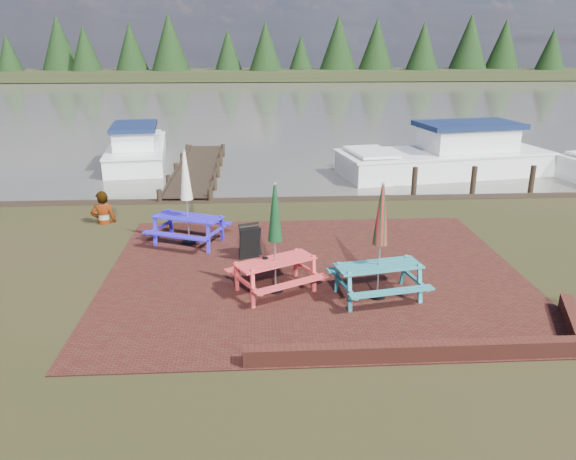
% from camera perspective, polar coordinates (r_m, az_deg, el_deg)
% --- Properties ---
extents(ground, '(120.00, 120.00, 0.00)m').
position_cam_1_polar(ground, '(11.47, 3.19, -6.39)').
color(ground, black).
rests_on(ground, ground).
extents(paving, '(9.00, 7.50, 0.02)m').
position_cam_1_polar(paving, '(12.37, 2.67, -4.38)').
color(paving, '#3C1513').
rests_on(paving, ground).
extents(brick_wall, '(6.21, 1.79, 0.30)m').
position_cam_1_polar(brick_wall, '(9.80, 17.65, -11.00)').
color(brick_wall, '#4C1E16').
rests_on(brick_wall, ground).
extents(water, '(120.00, 60.00, 0.02)m').
position_cam_1_polar(water, '(47.58, -1.90, 12.90)').
color(water, '#4A473F').
rests_on(water, ground).
extents(far_treeline, '(120.00, 10.00, 8.10)m').
position_cam_1_polar(far_treeline, '(76.34, -2.55, 17.58)').
color(far_treeline, black).
rests_on(far_treeline, ground).
extents(picnic_table_teal, '(1.94, 1.79, 2.33)m').
position_cam_1_polar(picnic_table_teal, '(11.06, 9.23, -3.01)').
color(picnic_table_teal, teal).
rests_on(picnic_table_teal, ground).
extents(picnic_table_red, '(2.11, 2.04, 2.26)m').
position_cam_1_polar(picnic_table_red, '(11.20, -1.30, -2.60)').
color(picnic_table_red, '#DF393A').
rests_on(picnic_table_red, ground).
extents(picnic_table_blue, '(2.17, 2.08, 2.37)m').
position_cam_1_polar(picnic_table_blue, '(14.07, -10.16, 1.79)').
color(picnic_table_blue, '#2C1CD2').
rests_on(picnic_table_blue, ground).
extents(chalkboard, '(0.53, 0.63, 0.80)m').
position_cam_1_polar(chalkboard, '(13.08, -3.88, -1.19)').
color(chalkboard, black).
rests_on(chalkboard, ground).
extents(jetty, '(1.76, 9.08, 1.00)m').
position_cam_1_polar(jetty, '(22.22, -9.17, 6.18)').
color(jetty, black).
rests_on(jetty, ground).
extents(boat_jetty, '(3.11, 6.87, 1.92)m').
position_cam_1_polar(boat_jetty, '(25.12, -15.06, 7.84)').
color(boat_jetty, white).
rests_on(boat_jetty, ground).
extents(boat_near, '(8.56, 4.20, 2.22)m').
position_cam_1_polar(boat_near, '(23.07, 15.92, 7.05)').
color(boat_near, white).
rests_on(boat_near, ground).
extents(person, '(0.74, 0.55, 1.84)m').
position_cam_1_polar(person, '(16.25, -18.49, 3.72)').
color(person, gray).
rests_on(person, ground).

